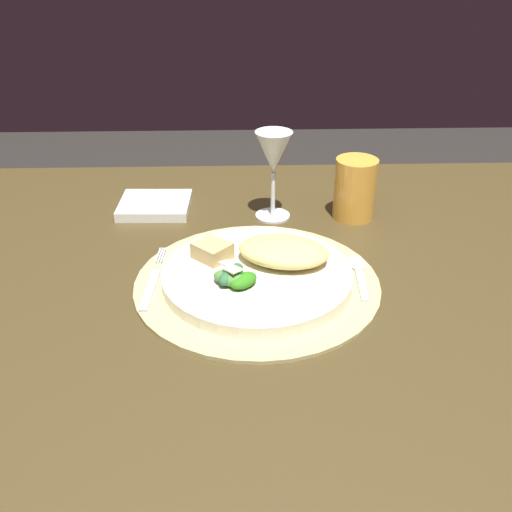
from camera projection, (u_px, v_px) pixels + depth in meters
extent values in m
cube|color=#3F331A|center=(297.00, 281.00, 0.88)|extent=(1.41, 0.92, 0.03)
cylinder|color=#413217|center=(16.00, 330.00, 1.37)|extent=(0.09, 0.09, 0.70)
cylinder|color=tan|center=(257.00, 283.00, 0.85)|extent=(0.36, 0.36, 0.01)
cylinder|color=#ECE7CE|center=(257.00, 276.00, 0.84)|extent=(0.28, 0.28, 0.02)
ellipsoid|color=#D8C06B|center=(284.00, 251.00, 0.86)|extent=(0.16, 0.13, 0.03)
ellipsoid|color=#2C7817|center=(243.00, 280.00, 0.80)|extent=(0.05, 0.05, 0.02)
ellipsoid|color=#2D5F37|center=(231.00, 274.00, 0.81)|extent=(0.05, 0.06, 0.02)
ellipsoid|color=#487C37|center=(231.00, 278.00, 0.80)|extent=(0.06, 0.05, 0.02)
cube|color=beige|center=(229.00, 264.00, 0.82)|extent=(0.03, 0.03, 0.01)
cube|color=beige|center=(233.00, 269.00, 0.80)|extent=(0.03, 0.03, 0.01)
cube|color=tan|center=(212.00, 251.00, 0.87)|extent=(0.07, 0.07, 0.03)
cube|color=silver|center=(150.00, 290.00, 0.82)|extent=(0.02, 0.11, 0.00)
cube|color=silver|center=(158.00, 256.00, 0.91)|extent=(0.01, 0.05, 0.00)
cube|color=silver|center=(161.00, 256.00, 0.91)|extent=(0.01, 0.05, 0.00)
cube|color=silver|center=(163.00, 256.00, 0.91)|extent=(0.01, 0.05, 0.00)
cube|color=silver|center=(166.00, 256.00, 0.91)|extent=(0.01, 0.05, 0.00)
cube|color=silver|center=(361.00, 284.00, 0.84)|extent=(0.02, 0.09, 0.00)
ellipsoid|color=silver|center=(357.00, 263.00, 0.89)|extent=(0.03, 0.04, 0.01)
cube|color=white|center=(155.00, 205.00, 1.07)|extent=(0.13, 0.12, 0.02)
cylinder|color=silver|center=(273.00, 216.00, 1.05)|extent=(0.06, 0.06, 0.00)
cylinder|color=silver|center=(273.00, 194.00, 1.03)|extent=(0.01, 0.01, 0.08)
cone|color=silver|center=(274.00, 153.00, 0.99)|extent=(0.07, 0.07, 0.07)
cylinder|color=gold|center=(355.00, 189.00, 1.02)|extent=(0.07, 0.07, 0.11)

